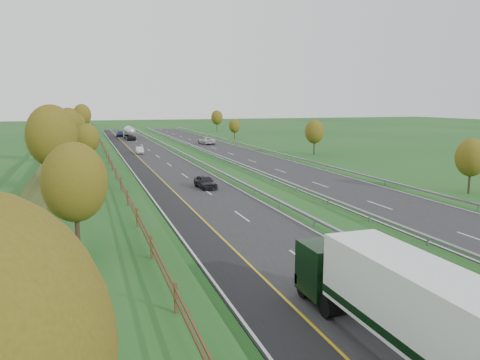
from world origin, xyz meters
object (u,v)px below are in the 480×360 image
object	(u,v)px
road_tanker	(129,132)
car_silver_mid	(140,150)
car_dark_near	(205,182)
box_lorry	(431,321)
car_oncoming	(206,141)
car_small_far	(121,134)

from	to	relation	value
road_tanker	car_silver_mid	xyz separation A→B (m)	(-1.56, -36.50, -1.17)
car_dark_near	car_silver_mid	size ratio (longest dim) A/B	1.09
box_lorry	car_silver_mid	size ratio (longest dim) A/B	4.12
box_lorry	road_tanker	size ratio (longest dim) A/B	1.45
car_dark_near	car_silver_mid	world-z (taller)	car_dark_near
box_lorry	car_silver_mid	world-z (taller)	box_lorry
box_lorry	car_silver_mid	bearing A→B (deg)	90.71
car_silver_mid	car_dark_near	bearing A→B (deg)	-83.81
road_tanker	car_silver_mid	distance (m)	36.55
box_lorry	car_dark_near	xyz separation A→B (m)	(1.93, 39.27, -1.56)
car_oncoming	box_lorry	bearing A→B (deg)	73.74
car_silver_mid	car_oncoming	size ratio (longest dim) A/B	0.67
car_dark_near	car_silver_mid	xyz separation A→B (m)	(-2.91, 39.77, -0.08)
car_dark_near	car_oncoming	world-z (taller)	car_oncoming
car_dark_near	road_tanker	bearing A→B (deg)	85.42
road_tanker	car_silver_mid	size ratio (longest dim) A/B	2.84
box_lorry	car_oncoming	world-z (taller)	box_lorry
box_lorry	road_tanker	bearing A→B (deg)	89.71
car_silver_mid	car_small_far	distance (m)	47.17
car_silver_mid	road_tanker	bearing A→B (deg)	89.57
car_oncoming	road_tanker	bearing A→B (deg)	-59.25
car_oncoming	car_silver_mid	bearing A→B (deg)	35.73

